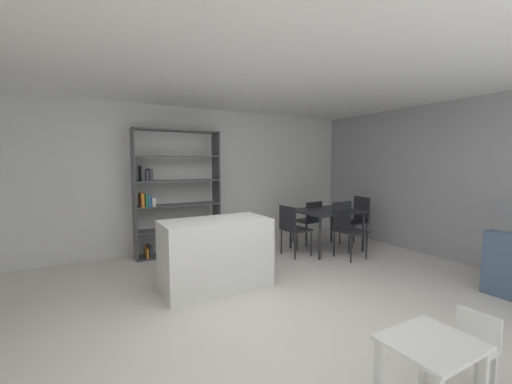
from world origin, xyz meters
TOP-DOWN VIEW (x-y plane):
  - ground_plane at (0.00, 0.00)m, footprint 10.34×10.34m
  - ceiling_slab at (0.00, 0.00)m, footprint 7.50×6.07m
  - back_partition at (0.00, 3.00)m, footprint 7.50×0.06m
  - right_partition_gray at (3.72, 0.00)m, footprint 0.06×6.07m
  - kitchen_island at (-0.14, 0.93)m, footprint 1.36×0.67m
  - open_bookshelf at (-0.23, 2.71)m, footprint 1.48×0.36m
  - child_table at (0.25, -1.67)m, footprint 0.57×0.47m
  - child_chair_right at (0.73, -1.67)m, footprint 0.30×0.30m
  - dining_table at (2.33, 1.59)m, footprint 1.15×0.94m
  - dining_chair_window_side at (3.12, 1.58)m, footprint 0.46×0.45m
  - dining_chair_island_side at (1.54, 1.59)m, footprint 0.43×0.46m
  - dining_chair_far at (2.34, 2.09)m, footprint 0.47×0.48m
  - dining_chair_near at (2.33, 1.10)m, footprint 0.42×0.45m

SIDE VIEW (x-z plane):
  - ground_plane at x=0.00m, z-range 0.00..0.00m
  - child_chair_right at x=0.73m, z-range 0.04..0.58m
  - child_table at x=0.25m, z-range 0.16..0.65m
  - kitchen_island at x=-0.14m, z-range 0.00..0.89m
  - dining_chair_far at x=2.34m, z-range 0.09..0.94m
  - dining_chair_island_side at x=1.54m, z-range 0.09..0.97m
  - dining_chair_near at x=2.33m, z-range 0.09..1.03m
  - dining_chair_window_side at x=3.12m, z-range 0.08..1.03m
  - dining_table at x=2.33m, z-range 0.30..1.05m
  - open_bookshelf at x=-0.23m, z-range -0.02..2.16m
  - back_partition at x=0.00m, z-range 0.00..2.63m
  - right_partition_gray at x=3.72m, z-range 0.00..2.63m
  - ceiling_slab at x=0.00m, z-range 2.63..2.69m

